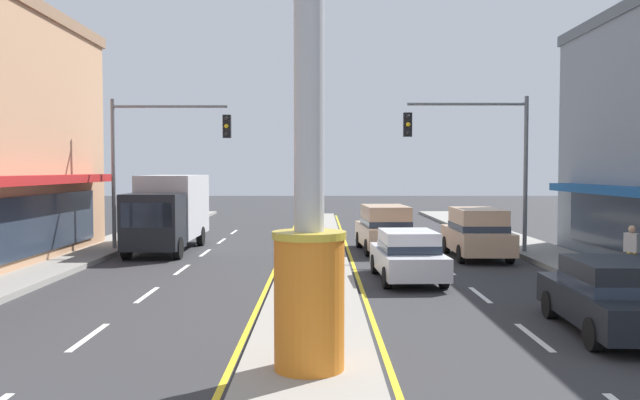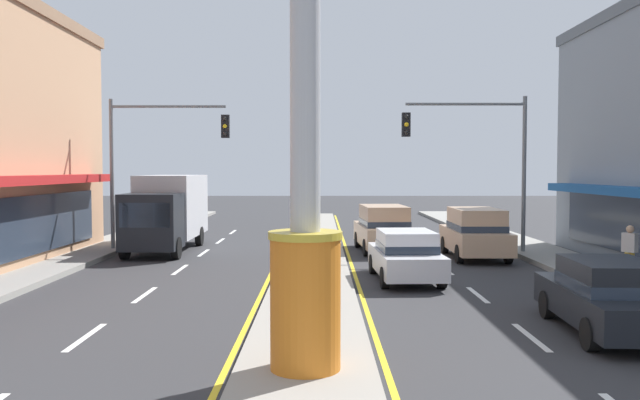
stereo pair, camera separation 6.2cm
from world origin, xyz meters
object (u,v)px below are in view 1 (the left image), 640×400
(suv_near_right_lane, at_px, (475,232))
(suv_far_left_oncoming, at_px, (383,228))
(traffic_light_left_side, at_px, (155,148))
(traffic_light_right_side, at_px, (479,147))
(sedan_mid_left_lane, at_px, (610,296))
(district_sign, at_px, (308,105))
(sedan_near_left_lane, at_px, (406,255))
(pedestrian_near_kerb, at_px, (630,249))
(box_truck_far_right_lane, at_px, (168,210))

(suv_near_right_lane, height_order, suv_far_left_oncoming, same)
(traffic_light_left_side, height_order, traffic_light_right_side, same)
(sedan_mid_left_lane, relative_size, suv_far_left_oncoming, 0.93)
(district_sign, relative_size, sedan_near_left_lane, 1.94)
(district_sign, distance_m, sedan_near_left_lane, 10.22)
(suv_far_left_oncoming, bearing_deg, district_sign, -99.96)
(traffic_light_left_side, bearing_deg, district_sign, -67.95)
(traffic_light_left_side, xyz_separation_m, traffic_light_right_side, (12.81, -0.98, 0.00))
(traffic_light_left_side, relative_size, sedan_mid_left_lane, 1.42)
(sedan_mid_left_lane, bearing_deg, pedestrian_near_kerb, 60.99)
(district_sign, relative_size, suv_near_right_lane, 1.83)
(suv_far_left_oncoming, distance_m, pedestrian_near_kerb, 10.07)
(traffic_light_left_side, bearing_deg, box_truck_far_right_lane, 71.85)
(suv_far_left_oncoming, bearing_deg, sedan_near_left_lane, -90.02)
(district_sign, distance_m, suv_far_left_oncoming, 16.68)
(suv_far_left_oncoming, bearing_deg, traffic_light_left_side, -178.32)
(suv_near_right_lane, distance_m, suv_far_left_oncoming, 3.83)
(suv_near_right_lane, xyz_separation_m, pedestrian_near_kerb, (3.05, -5.87, 0.09))
(suv_near_right_lane, relative_size, sedan_mid_left_lane, 1.05)
(traffic_light_right_side, xyz_separation_m, pedestrian_near_kerb, (2.76, -6.58, -3.18))
(suv_near_right_lane, xyz_separation_m, sedan_mid_left_lane, (-0.00, -11.37, -0.20))
(box_truck_far_right_lane, distance_m, sedan_mid_left_lane, 18.56)
(traffic_light_left_side, xyz_separation_m, box_truck_far_right_lane, (0.28, 0.87, -2.55))
(traffic_light_left_side, distance_m, pedestrian_near_kerb, 17.60)
(traffic_light_left_side, bearing_deg, suv_near_right_lane, -7.67)
(suv_far_left_oncoming, bearing_deg, box_truck_far_right_lane, 176.17)
(sedan_near_left_lane, bearing_deg, suv_near_right_lane, 56.50)
(district_sign, relative_size, sedan_mid_left_lane, 1.93)
(traffic_light_left_side, xyz_separation_m, sedan_near_left_lane, (9.23, -6.67, -3.46))
(traffic_light_right_side, xyz_separation_m, suv_far_left_oncoming, (-3.58, 1.25, -3.26))
(traffic_light_left_side, distance_m, box_truck_far_right_lane, 2.71)
(traffic_light_left_side, relative_size, sedan_near_left_lane, 1.42)
(traffic_light_left_side, xyz_separation_m, sedan_mid_left_lane, (12.52, -13.06, -3.46))
(traffic_light_left_side, distance_m, sedan_near_left_lane, 11.90)
(traffic_light_right_side, distance_m, suv_far_left_oncoming, 5.00)
(traffic_light_right_side, relative_size, sedan_near_left_lane, 1.42)
(district_sign, xyz_separation_m, pedestrian_near_kerb, (9.17, 8.25, -3.31))
(suv_near_right_lane, height_order, sedan_near_left_lane, suv_near_right_lane)
(district_sign, bearing_deg, traffic_light_left_side, 112.05)
(suv_near_right_lane, xyz_separation_m, suv_far_left_oncoming, (-3.29, 1.96, 0.00))
(district_sign, bearing_deg, pedestrian_near_kerb, 42.00)
(box_truck_far_right_lane, relative_size, sedan_near_left_lane, 1.58)
(traffic_light_right_side, height_order, box_truck_far_right_lane, traffic_light_right_side)
(traffic_light_right_side, distance_m, sedan_mid_left_lane, 12.57)
(district_sign, bearing_deg, suv_near_right_lane, 66.58)
(box_truck_far_right_lane, distance_m, suv_far_left_oncoming, 8.99)
(district_sign, distance_m, traffic_light_left_side, 17.06)
(traffic_light_left_side, bearing_deg, suv_far_left_oncoming, 1.68)
(traffic_light_right_side, height_order, sedan_mid_left_lane, traffic_light_right_side)
(suv_near_right_lane, bearing_deg, box_truck_far_right_lane, 168.20)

